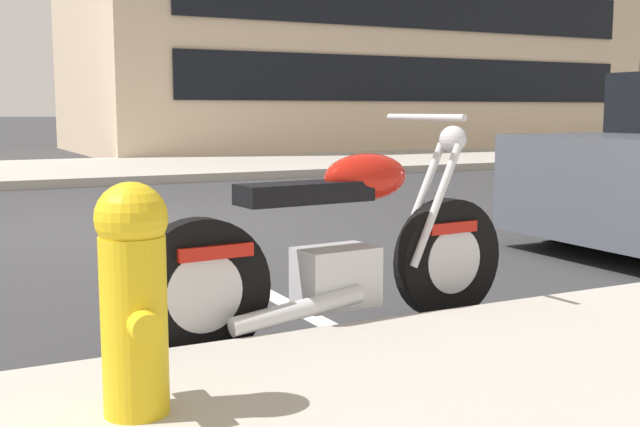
# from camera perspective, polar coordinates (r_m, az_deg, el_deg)

# --- Properties ---
(ground_plane) EXTENTS (260.00, 260.00, 0.00)m
(ground_plane) POSITION_cam_1_polar(r_m,az_deg,el_deg) (8.00, -12.86, -0.98)
(ground_plane) COLOR #333335
(sidewalk_far_curb) EXTENTS (120.00, 5.00, 0.14)m
(sidewalk_far_curb) POSITION_cam_1_polar(r_m,az_deg,el_deg) (20.15, 16.79, 4.12)
(sidewalk_far_curb) COLOR #ADA89E
(sidewalk_far_curb) RESTS_ON ground
(parking_stall_stripe) EXTENTS (0.12, 2.20, 0.01)m
(parking_stall_stripe) POSITION_cam_1_polar(r_m,az_deg,el_deg) (4.51, -0.94, -7.29)
(parking_stall_stripe) COLOR silver
(parking_stall_stripe) RESTS_ON ground
(parked_motorcycle) EXTENTS (2.15, 0.62, 1.13)m
(parked_motorcycle) POSITION_cam_1_polar(r_m,az_deg,el_deg) (3.98, 1.44, -2.86)
(parked_motorcycle) COLOR black
(parked_motorcycle) RESTS_ON ground
(fire_hydrant) EXTENTS (0.24, 0.36, 0.78)m
(fire_hydrant) POSITION_cam_1_polar(r_m,az_deg,el_deg) (2.69, -13.34, -5.59)
(fire_hydrant) COLOR gold
(fire_hydrant) RESTS_ON sidewalk_near_curb
(townhouse_corner_block) EXTENTS (15.46, 8.23, 8.70)m
(townhouse_corner_block) POSITION_cam_1_polar(r_m,az_deg,el_deg) (24.07, 1.85, 15.15)
(townhouse_corner_block) COLOR beige
(townhouse_corner_block) RESTS_ON ground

